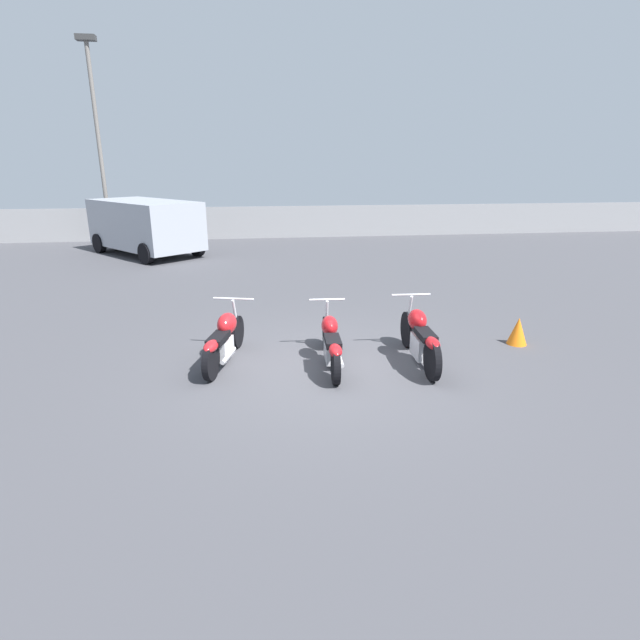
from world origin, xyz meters
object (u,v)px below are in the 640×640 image
at_px(parked_van, 145,224).
at_px(traffic_cone_near, 518,331).
at_px(light_pole_right, 97,127).
at_px(motorcycle_slot_1, 331,342).
at_px(motorcycle_slot_0, 224,339).
at_px(motorcycle_slot_2, 420,337).

distance_m(parked_van, traffic_cone_near, 13.72).
relative_size(light_pole_right, motorcycle_slot_1, 3.60).
relative_size(motorcycle_slot_0, motorcycle_slot_1, 0.92).
distance_m(motorcycle_slot_0, traffic_cone_near, 5.29).
height_order(motorcycle_slot_1, motorcycle_slot_2, motorcycle_slot_2).
xyz_separation_m(motorcycle_slot_1, motorcycle_slot_2, (1.47, -0.10, 0.05)).
height_order(motorcycle_slot_0, motorcycle_slot_2, motorcycle_slot_2).
relative_size(light_pole_right, traffic_cone_near, 15.24).
relative_size(parked_van, traffic_cone_near, 9.54).
distance_m(light_pole_right, parked_van, 4.90).
height_order(motorcycle_slot_0, motorcycle_slot_1, motorcycle_slot_0).
xyz_separation_m(motorcycle_slot_2, parked_van, (-6.47, 11.31, 0.63)).
height_order(motorcycle_slot_0, parked_van, parked_van).
xyz_separation_m(light_pole_right, motorcycle_slot_2, (8.47, -14.17, -4.09)).
height_order(motorcycle_slot_1, traffic_cone_near, motorcycle_slot_1).
xyz_separation_m(light_pole_right, traffic_cone_near, (10.54, -13.56, -4.28)).
relative_size(light_pole_right, motorcycle_slot_0, 3.90).
height_order(light_pole_right, motorcycle_slot_0, light_pole_right).
height_order(motorcycle_slot_2, traffic_cone_near, motorcycle_slot_2).
height_order(motorcycle_slot_0, traffic_cone_near, motorcycle_slot_0).
relative_size(motorcycle_slot_1, parked_van, 0.44).
height_order(light_pole_right, parked_van, light_pole_right).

